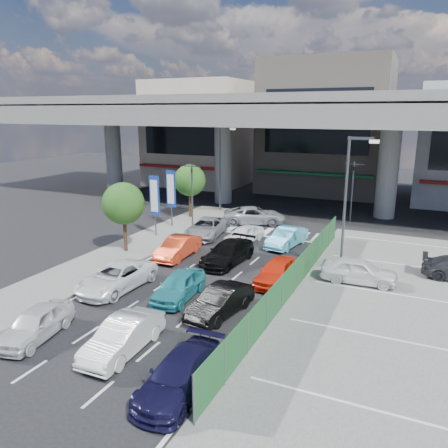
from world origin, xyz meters
The scene contains 30 objects.
ground centered at (0.00, 0.00, 0.00)m, with size 120.00×120.00×0.00m, color black.
parking_lot centered at (11.00, 2.00, 0.03)m, with size 12.00×28.00×0.06m, color #5A5A58.
sidewalk_left centered at (-7.00, 4.00, 0.06)m, with size 4.00×30.00×0.12m, color #5A5A58.
fence_run centered at (5.30, 1.00, 0.90)m, with size 0.16×22.00×1.80m, color #1E5829, non-canonical shape.
expressway centered at (0.00, 22.00, 8.76)m, with size 64.00×14.00×10.75m.
building_west centered at (-16.00, 31.97, 6.49)m, with size 12.00×10.90×13.00m.
building_center centered at (0.00, 32.97, 7.49)m, with size 14.00×10.90×15.00m.
traffic_light_left centered at (-6.20, 12.00, 3.94)m, with size 1.60×1.24×5.20m.
traffic_light_right centered at (5.50, 19.00, 3.94)m, with size 1.60×1.24×5.20m.
street_lamp_right centered at (7.17, 6.00, 4.77)m, with size 1.65×0.22×8.00m.
street_lamp_left centered at (-6.33, 18.00, 4.77)m, with size 1.65×0.22×8.00m.
signboard_near centered at (-7.20, 7.99, 3.06)m, with size 0.80×0.14×4.70m.
signboard_far centered at (-7.60, 10.99, 3.06)m, with size 0.80×0.14×4.70m.
tree_near centered at (-7.00, 4.00, 3.39)m, with size 2.80×2.80×4.80m.
tree_far centered at (-7.80, 14.50, 3.39)m, with size 2.80×2.80×4.80m.
van_white_back_left centered at (-3.33, -7.06, 0.67)m, with size 1.57×3.91×1.33m, color silver.
hatch_white_back_mid centered at (0.72, -6.43, 0.69)m, with size 1.46×4.19×1.38m, color white.
minivan_navy_back centered at (4.05, -7.68, 0.64)m, with size 1.80×4.43×1.29m, color black.
sedan_white_mid_left centered at (-3.55, -1.41, 0.69)m, with size 2.29×4.97×1.38m, color white.
taxi_teal_mid centered at (0.10, -1.01, 0.69)m, with size 1.63×4.05×1.38m, color teal.
hatch_black_mid_right centered at (2.84, -1.85, 0.67)m, with size 1.43×4.09×1.35m, color black.
taxi_orange_left centered at (-3.22, 4.54, 0.69)m, with size 1.46×4.19×1.38m, color #EF3E1B.
sedan_black_mid centered at (0.20, 4.87, 0.69)m, with size 1.93×4.76×1.38m, color black.
taxi_orange_right centered at (4.05, 3.03, 0.69)m, with size 1.63×4.05×1.38m, color #F62E10.
wagon_silver_front_left centered at (-3.78, 9.74, 0.69)m, with size 2.29×4.97×1.38m, color #93959A.
sedan_white_front_mid centered at (-0.57, 9.50, 0.62)m, with size 1.47×3.66×1.25m, color white.
kei_truck_front_right centered at (2.56, 9.81, 0.69)m, with size 1.46×4.19×1.38m, color #52B7E1.
crossing_wagon_silver centered at (-1.82, 14.93, 0.72)m, with size 2.40×5.20×1.45m, color #A0A3A7.
parked_sedan_white centered at (8.19, 4.86, 0.76)m, with size 1.66×4.12×1.41m, color white.
traffic_cone centered at (7.31, 6.18, 0.40)m, with size 0.35×0.35×0.67m, color #DE440C.
Camera 1 is at (10.87, -18.93, 9.36)m, focal length 35.00 mm.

